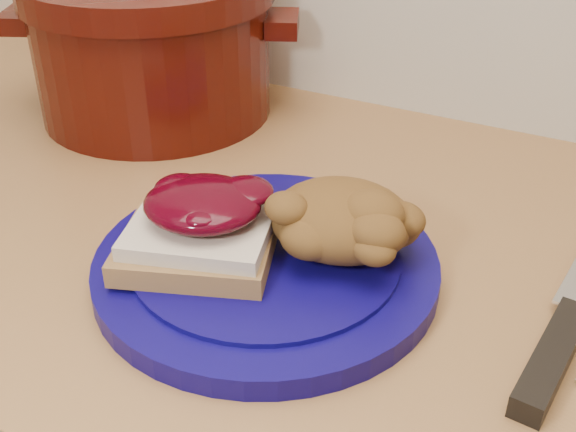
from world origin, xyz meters
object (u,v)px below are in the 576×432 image
at_px(chef_knife, 569,323).
at_px(dutch_oven, 152,43).
at_px(pepper_grinder, 204,51).
at_px(plate, 266,266).

height_order(chef_knife, dutch_oven, dutch_oven).
bearing_deg(dutch_oven, pepper_grinder, 52.71).
bearing_deg(dutch_oven, plate, -40.32).
relative_size(dutch_oven, pepper_grinder, 2.96).
height_order(chef_knife, pepper_grinder, pepper_grinder).
bearing_deg(chef_knife, dutch_oven, 75.14).
distance_m(plate, dutch_oven, 0.37).
bearing_deg(plate, pepper_grinder, 130.14).
xyz_separation_m(chef_knife, pepper_grinder, (-0.48, 0.25, 0.06)).
relative_size(chef_knife, pepper_grinder, 2.55).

